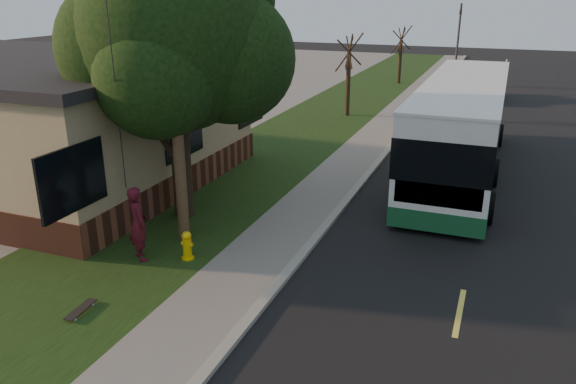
% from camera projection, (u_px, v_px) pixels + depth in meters
% --- Properties ---
extents(ground, '(120.00, 120.00, 0.00)m').
position_uv_depth(ground, '(284.00, 279.00, 13.23)').
color(ground, black).
rests_on(ground, ground).
extents(road, '(8.00, 80.00, 0.01)m').
position_uv_depth(road, '(485.00, 175.00, 20.63)').
color(road, black).
rests_on(road, ground).
extents(curb, '(0.25, 80.00, 0.12)m').
position_uv_depth(curb, '(378.00, 162.00, 21.98)').
color(curb, gray).
rests_on(curb, ground).
extents(sidewalk, '(2.00, 80.00, 0.08)m').
position_uv_depth(sidewalk, '(353.00, 160.00, 22.33)').
color(sidewalk, slate).
rests_on(sidewalk, ground).
extents(grass_verge, '(5.00, 80.00, 0.07)m').
position_uv_depth(grass_verge, '(272.00, 152.00, 23.52)').
color(grass_verge, black).
rests_on(grass_verge, ground).
extents(building_lot, '(15.00, 80.00, 0.04)m').
position_uv_depth(building_lot, '(81.00, 131.00, 26.94)').
color(building_lot, slate).
rests_on(building_lot, ground).
extents(fire_hydrant, '(0.32, 0.32, 0.74)m').
position_uv_depth(fire_hydrant, '(187.00, 245.00, 13.97)').
color(fire_hydrant, yellow).
rests_on(fire_hydrant, grass_verge).
extents(utility_pole, '(2.86, 3.21, 9.07)m').
position_uv_depth(utility_pole, '(173.00, 68.00, 13.66)').
color(utility_pole, '#473321').
rests_on(utility_pole, ground).
extents(leafy_tree, '(6.30, 6.00, 7.80)m').
position_uv_depth(leafy_tree, '(177.00, 39.00, 15.22)').
color(leafy_tree, black).
rests_on(leafy_tree, grass_verge).
extents(bare_tree_near, '(1.38, 1.21, 4.31)m').
position_uv_depth(bare_tree_near, '(348.00, 76.00, 29.47)').
color(bare_tree_near, black).
rests_on(bare_tree_near, grass_verge).
extents(bare_tree_far, '(1.38, 1.21, 4.03)m').
position_uv_depth(bare_tree_far, '(400.00, 56.00, 39.87)').
color(bare_tree_far, black).
rests_on(bare_tree_far, grass_verge).
extents(traffic_signal, '(0.18, 0.22, 5.50)m').
position_uv_depth(traffic_signal, '(458.00, 36.00, 41.78)').
color(traffic_signal, '#2D2D30').
rests_on(traffic_signal, ground).
extents(transit_bus, '(2.91, 12.63, 3.41)m').
position_uv_depth(transit_bus, '(461.00, 125.00, 20.27)').
color(transit_bus, silver).
rests_on(transit_bus, ground).
extents(skateboarder, '(0.83, 0.78, 1.90)m').
position_uv_depth(skateboarder, '(138.00, 224.00, 13.78)').
color(skateboarder, '#450D18').
rests_on(skateboarder, grass_verge).
extents(skateboard_main, '(0.29, 0.88, 0.08)m').
position_uv_depth(skateboard_main, '(81.00, 310.00, 11.74)').
color(skateboard_main, black).
rests_on(skateboard_main, grass_verge).
extents(dumpster, '(1.64, 1.30, 1.44)m').
position_uv_depth(dumpster, '(136.00, 149.00, 21.16)').
color(dumpster, black).
rests_on(dumpster, building_lot).
extents(distant_car, '(2.47, 4.83, 1.57)m').
position_uv_depth(distant_car, '(483.00, 87.00, 34.61)').
color(distant_car, black).
rests_on(distant_car, ground).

